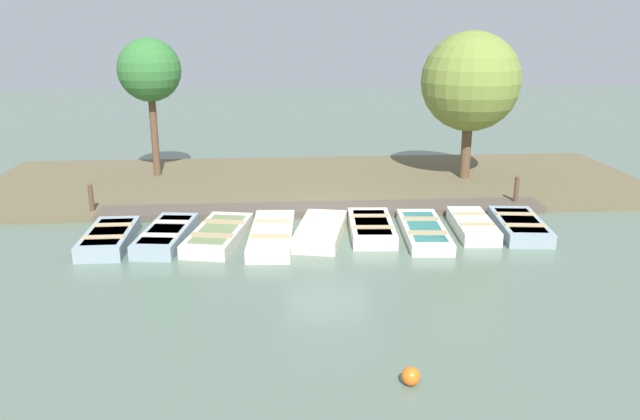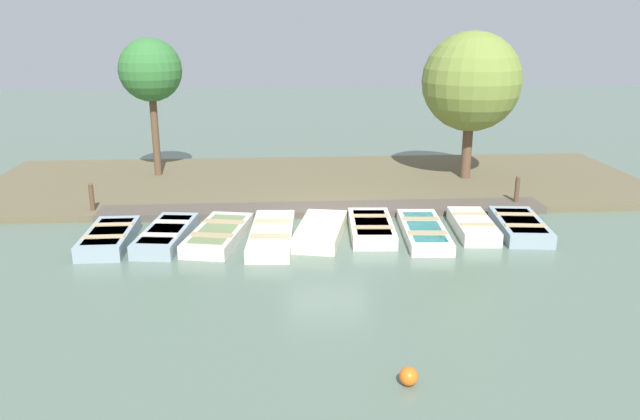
{
  "view_description": "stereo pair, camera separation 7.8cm",
  "coord_description": "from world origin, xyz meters",
  "px_view_note": "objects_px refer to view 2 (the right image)",
  "views": [
    {
      "loc": [
        17.39,
        -1.49,
        5.88
      ],
      "look_at": [
        0.32,
        -0.25,
        0.65
      ],
      "focal_mm": 35.0,
      "sensor_mm": 36.0,
      "label": 1
    },
    {
      "loc": [
        17.39,
        -1.42,
        5.88
      ],
      "look_at": [
        0.32,
        -0.25,
        0.65
      ],
      "focal_mm": 35.0,
      "sensor_mm": 36.0,
      "label": 2
    }
  ],
  "objects_px": {
    "rowboat_7": "(473,226)",
    "rowboat_1": "(166,235)",
    "rowboat_0": "(109,237)",
    "park_tree_left": "(472,82)",
    "rowboat_3": "(272,234)",
    "rowboat_8": "(520,226)",
    "rowboat_4": "(321,231)",
    "rowboat_6": "(424,231)",
    "rowboat_5": "(371,228)",
    "rowboat_2": "(218,234)",
    "park_tree_far_left": "(150,71)",
    "mooring_post_far": "(517,192)",
    "buoy": "(409,376)",
    "mooring_post_near": "(92,200)"
  },
  "relations": [
    {
      "from": "rowboat_1",
      "to": "rowboat_6",
      "type": "relative_size",
      "value": 0.92
    },
    {
      "from": "rowboat_0",
      "to": "park_tree_left",
      "type": "distance_m",
      "value": 13.54
    },
    {
      "from": "rowboat_0",
      "to": "rowboat_5",
      "type": "distance_m",
      "value": 7.26
    },
    {
      "from": "rowboat_4",
      "to": "rowboat_8",
      "type": "xyz_separation_m",
      "value": [
        -0.04,
        5.76,
        -0.0
      ]
    },
    {
      "from": "rowboat_2",
      "to": "park_tree_far_left",
      "type": "height_order",
      "value": "park_tree_far_left"
    },
    {
      "from": "rowboat_4",
      "to": "rowboat_7",
      "type": "distance_m",
      "value": 4.42
    },
    {
      "from": "rowboat_8",
      "to": "park_tree_left",
      "type": "height_order",
      "value": "park_tree_left"
    },
    {
      "from": "rowboat_2",
      "to": "buoy",
      "type": "bearing_deg",
      "value": 38.86
    },
    {
      "from": "park_tree_left",
      "to": "mooring_post_far",
      "type": "bearing_deg",
      "value": 11.75
    },
    {
      "from": "rowboat_6",
      "to": "park_tree_left",
      "type": "height_order",
      "value": "park_tree_left"
    },
    {
      "from": "rowboat_2",
      "to": "park_tree_left",
      "type": "bearing_deg",
      "value": 135.65
    },
    {
      "from": "rowboat_5",
      "to": "rowboat_7",
      "type": "distance_m",
      "value": 2.95
    },
    {
      "from": "rowboat_6",
      "to": "park_tree_left",
      "type": "distance_m",
      "value": 7.48
    },
    {
      "from": "rowboat_3",
      "to": "rowboat_7",
      "type": "bearing_deg",
      "value": 97.04
    },
    {
      "from": "rowboat_6",
      "to": "rowboat_8",
      "type": "height_order",
      "value": "rowboat_8"
    },
    {
      "from": "rowboat_3",
      "to": "park_tree_left",
      "type": "relative_size",
      "value": 0.65
    },
    {
      "from": "rowboat_7",
      "to": "rowboat_1",
      "type": "bearing_deg",
      "value": -83.99
    },
    {
      "from": "rowboat_0",
      "to": "park_tree_far_left",
      "type": "xyz_separation_m",
      "value": [
        -7.2,
        0.05,
        3.88
      ]
    },
    {
      "from": "rowboat_3",
      "to": "rowboat_8",
      "type": "bearing_deg",
      "value": 95.43
    },
    {
      "from": "mooring_post_far",
      "to": "rowboat_6",
      "type": "bearing_deg",
      "value": -55.01
    },
    {
      "from": "rowboat_6",
      "to": "rowboat_7",
      "type": "xyz_separation_m",
      "value": [
        -0.27,
        1.5,
        0.04
      ]
    },
    {
      "from": "rowboat_2",
      "to": "park_tree_far_left",
      "type": "xyz_separation_m",
      "value": [
        -7.05,
        -2.88,
        3.9
      ]
    },
    {
      "from": "rowboat_3",
      "to": "rowboat_4",
      "type": "xyz_separation_m",
      "value": [
        -0.18,
        1.37,
        0.02
      ]
    },
    {
      "from": "rowboat_6",
      "to": "buoy",
      "type": "distance_m",
      "value": 7.65
    },
    {
      "from": "rowboat_2",
      "to": "park_tree_far_left",
      "type": "relative_size",
      "value": 0.62
    },
    {
      "from": "rowboat_7",
      "to": "park_tree_far_left",
      "type": "relative_size",
      "value": 0.51
    },
    {
      "from": "rowboat_6",
      "to": "mooring_post_near",
      "type": "bearing_deg",
      "value": -100.41
    },
    {
      "from": "rowboat_0",
      "to": "park_tree_left",
      "type": "height_order",
      "value": "park_tree_left"
    },
    {
      "from": "rowboat_4",
      "to": "rowboat_6",
      "type": "height_order",
      "value": "rowboat_4"
    },
    {
      "from": "rowboat_0",
      "to": "park_tree_left",
      "type": "relative_size",
      "value": 0.49
    },
    {
      "from": "rowboat_4",
      "to": "rowboat_5",
      "type": "relative_size",
      "value": 1.07
    },
    {
      "from": "park_tree_far_left",
      "to": "mooring_post_near",
      "type": "bearing_deg",
      "value": -14.77
    },
    {
      "from": "rowboat_2",
      "to": "rowboat_8",
      "type": "xyz_separation_m",
      "value": [
        -0.1,
        8.6,
        0.01
      ]
    },
    {
      "from": "mooring_post_far",
      "to": "park_tree_far_left",
      "type": "xyz_separation_m",
      "value": [
        -4.56,
        -12.27,
        3.55
      ]
    },
    {
      "from": "rowboat_6",
      "to": "rowboat_7",
      "type": "height_order",
      "value": "rowboat_7"
    },
    {
      "from": "rowboat_8",
      "to": "mooring_post_near",
      "type": "height_order",
      "value": "mooring_post_near"
    },
    {
      "from": "rowboat_5",
      "to": "park_tree_left",
      "type": "distance_m",
      "value": 7.93
    },
    {
      "from": "rowboat_5",
      "to": "rowboat_7",
      "type": "bearing_deg",
      "value": 92.75
    },
    {
      "from": "rowboat_0",
      "to": "mooring_post_far",
      "type": "height_order",
      "value": "mooring_post_far"
    },
    {
      "from": "rowboat_1",
      "to": "rowboat_3",
      "type": "relative_size",
      "value": 0.86
    },
    {
      "from": "rowboat_3",
      "to": "park_tree_left",
      "type": "height_order",
      "value": "park_tree_left"
    },
    {
      "from": "rowboat_3",
      "to": "rowboat_5",
      "type": "bearing_deg",
      "value": 101.35
    },
    {
      "from": "rowboat_8",
      "to": "rowboat_3",
      "type": "bearing_deg",
      "value": -81.52
    },
    {
      "from": "park_tree_left",
      "to": "park_tree_far_left",
      "type": "bearing_deg",
      "value": -95.95
    },
    {
      "from": "rowboat_0",
      "to": "park_tree_left",
      "type": "bearing_deg",
      "value": 116.84
    },
    {
      "from": "rowboat_7",
      "to": "park_tree_far_left",
      "type": "bearing_deg",
      "value": -119.39
    },
    {
      "from": "rowboat_7",
      "to": "rowboat_8",
      "type": "relative_size",
      "value": 0.93
    },
    {
      "from": "rowboat_1",
      "to": "buoy",
      "type": "distance_m",
      "value": 9.09
    },
    {
      "from": "rowboat_4",
      "to": "mooring_post_far",
      "type": "relative_size",
      "value": 2.82
    },
    {
      "from": "mooring_post_near",
      "to": "park_tree_left",
      "type": "xyz_separation_m",
      "value": [
        -3.35,
        12.77,
        3.19
      ]
    }
  ]
}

